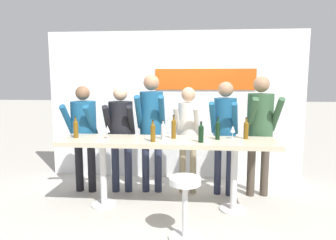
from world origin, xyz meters
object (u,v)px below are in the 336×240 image
person_center_left (152,120)px  person_right (260,123)px  person_far_left (84,128)px  wine_bottle_3 (153,132)px  wine_bottle_1 (246,129)px  wine_bottle_0 (76,128)px  wine_bottle_5 (218,129)px  wine_bottle_6 (174,128)px  tasting_table (167,149)px  person_center (188,128)px  wine_glass_0 (107,129)px  wine_glass_1 (233,129)px  person_center_right (225,125)px  person_left (121,128)px  bar_stool (185,199)px  wine_bottle_2 (201,133)px  wine_bottle_4 (163,130)px

person_center_left → person_right: (1.62, -0.02, -0.02)m
person_far_left → wine_bottle_3: size_ratio=5.82×
wine_bottle_1 → wine_bottle_0: bearing=-176.9°
wine_bottle_3 → wine_bottle_5: (0.84, 0.21, 0.01)m
wine_bottle_0 → wine_bottle_3: size_ratio=1.04×
wine_bottle_5 → wine_bottle_6: (-0.59, 0.02, 0.01)m
tasting_table → person_center: size_ratio=1.76×
tasting_table → wine_glass_0: bearing=-179.7°
wine_bottle_0 → wine_glass_1: size_ratio=1.67×
person_center_right → wine_glass_1: 0.41m
person_center_left → wine_bottle_5: (0.96, -0.51, -0.05)m
wine_bottle_1 → wine_bottle_3: size_ratio=1.03×
person_far_left → wine_bottle_3: (1.17, -0.65, 0.07)m
person_left → wine_bottle_5: (1.43, -0.48, 0.08)m
person_right → wine_glass_0: person_right is taller
person_left → person_center_right: 1.57m
bar_stool → person_left: bearing=128.0°
bar_stool → wine_bottle_2: bearing=74.4°
tasting_table → person_left: size_ratio=1.74×
person_left → wine_bottle_5: 1.51m
person_center_left → person_center: size_ratio=1.11×
person_far_left → person_left: bearing=7.9°
person_center → wine_bottle_0: bearing=-153.2°
wine_bottle_2 → wine_bottle_4: bearing=163.2°
bar_stool → person_right: (1.06, 1.33, 0.66)m
person_center_left → wine_bottle_0: (-0.97, -0.56, -0.05)m
person_center_right → wine_bottle_0: bearing=-153.8°
person_right → wine_bottle_5: person_right is taller
wine_bottle_6 → wine_bottle_1: bearing=3.2°
person_left → wine_glass_0: person_left is taller
bar_stool → person_center: bearing=90.1°
person_far_left → wine_bottle_4: (1.28, -0.49, 0.06)m
wine_bottle_4 → wine_bottle_5: bearing=3.8°
person_center_right → wine_bottle_5: bearing=-94.5°
bar_stool → person_center_right: size_ratio=0.41×
person_far_left → person_right: bearing=5.2°
wine_bottle_3 → wine_bottle_6: size_ratio=0.88×
person_center_left → person_center: 0.57m
person_far_left → person_center_left: 1.05m
wine_bottle_4 → person_center: bearing=60.5°
person_far_left → person_right: person_right is taller
wine_bottle_3 → wine_glass_0: bearing=166.7°
wine_bottle_0 → person_center_right: bearing=14.4°
person_right → wine_bottle_3: (-1.50, -0.71, -0.03)m
tasting_table → wine_bottle_0: bearing=179.5°
tasting_table → wine_glass_0: 0.85m
person_right → wine_bottle_0: 2.64m
wine_bottle_2 → wine_bottle_1: bearing=24.4°
wine_bottle_2 → wine_bottle_5: wine_bottle_5 is taller
person_center → wine_bottle_0: 1.63m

